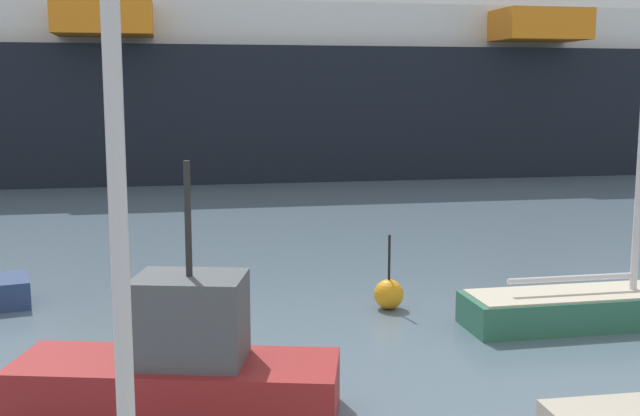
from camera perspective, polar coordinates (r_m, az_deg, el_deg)
name	(u,v)px	position (r m, az deg, el deg)	size (l,w,h in m)	color
sailboat_1	(611,299)	(18.35, 20.36, -6.20)	(6.58, 1.76, 10.52)	#2D6B51
fishing_boat_2	(180,368)	(12.68, -10.10, -11.38)	(5.29, 2.75, 4.00)	maroon
channel_buoy_0	(389,294)	(18.39, 5.01, -6.22)	(0.69, 0.69, 1.75)	orange
cruise_ship	(298,63)	(51.71, -1.58, 10.47)	(133.55, 23.96, 21.16)	black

